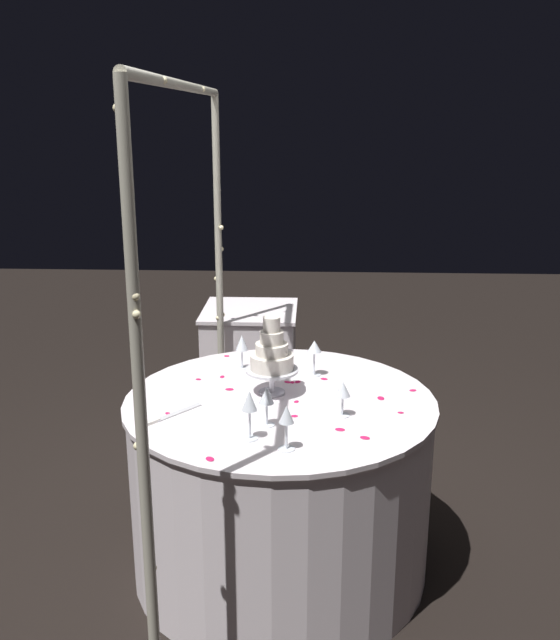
{
  "coord_description": "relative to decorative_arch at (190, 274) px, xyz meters",
  "views": [
    {
      "loc": [
        -2.67,
        -0.12,
        1.91
      ],
      "look_at": [
        0.0,
        0.0,
        1.12
      ],
      "focal_mm": 39.43,
      "sensor_mm": 36.0,
      "label": 1
    }
  ],
  "objects": [
    {
      "name": "wine_glass_6",
      "position": [
        -0.26,
        -0.32,
        -0.41
      ],
      "size": [
        0.06,
        0.06,
        0.15
      ],
      "color": "silver",
      "rests_on": "main_table"
    },
    {
      "name": "main_table",
      "position": [
        -0.0,
        -0.35,
        -0.91
      ],
      "size": [
        1.28,
        1.28,
        0.79
      ],
      "color": "white",
      "rests_on": "ground"
    },
    {
      "name": "rose_petal_18",
      "position": [
        0.39,
        -0.34,
        -0.52
      ],
      "size": [
        0.02,
        0.03,
        0.0
      ],
      "primitive_type": "ellipsoid",
      "rotation": [
        0.0,
        0.0,
        4.72
      ],
      "color": "#C61951",
      "rests_on": "main_table"
    },
    {
      "name": "side_table",
      "position": [
        1.16,
        -0.13,
        -0.88
      ],
      "size": [
        0.53,
        0.53,
        0.85
      ],
      "color": "white",
      "rests_on": "ground"
    },
    {
      "name": "rose_petal_17",
      "position": [
        0.19,
        -0.42,
        -0.52
      ],
      "size": [
        0.04,
        0.04,
        0.0
      ],
      "primitive_type": "ellipsoid",
      "rotation": [
        0.0,
        0.0,
        5.77
      ],
      "color": "#C61951",
      "rests_on": "main_table"
    },
    {
      "name": "wine_glass_5",
      "position": [
        0.28,
        -0.49,
        -0.39
      ],
      "size": [
        0.06,
        0.06,
        0.16
      ],
      "color": "silver",
      "rests_on": "main_table"
    },
    {
      "name": "wine_glass_3",
      "position": [
        0.35,
        -0.17,
        -0.4
      ],
      "size": [
        0.06,
        0.06,
        0.16
      ],
      "color": "silver",
      "rests_on": "main_table"
    },
    {
      "name": "wine_glass_0",
      "position": [
        -0.16,
        -0.6,
        -0.42
      ],
      "size": [
        0.06,
        0.06,
        0.14
      ],
      "color": "silver",
      "rests_on": "main_table"
    },
    {
      "name": "tiered_cake",
      "position": [
        0.06,
        -0.32,
        -0.35
      ],
      "size": [
        0.22,
        0.22,
        0.33
      ],
      "color": "silver",
      "rests_on": "main_table"
    },
    {
      "name": "rose_petal_16",
      "position": [
        -0.03,
        -0.42,
        -0.52
      ],
      "size": [
        0.03,
        0.03,
        0.0
      ],
      "primitive_type": "ellipsoid",
      "rotation": [
        0.0,
        0.0,
        2.78
      ],
      "color": "#C61951",
      "rests_on": "main_table"
    },
    {
      "name": "rose_petal_0",
      "position": [
        -0.54,
        -0.14,
        -0.52
      ],
      "size": [
        0.05,
        0.04,
        0.0
      ],
      "primitive_type": "ellipsoid",
      "rotation": [
        0.0,
        0.0,
        3.75
      ],
      "color": "#C61951",
      "rests_on": "main_table"
    },
    {
      "name": "rose_petal_2",
      "position": [
        -0.12,
        -0.83,
        -0.52
      ],
      "size": [
        0.02,
        0.03,
        0.0
      ],
      "primitive_type": "ellipsoid",
      "rotation": [
        0.0,
        0.0,
        1.48
      ],
      "color": "#C61951",
      "rests_on": "main_table"
    },
    {
      "name": "rose_petal_7",
      "position": [
        0.11,
        -0.91,
        -0.52
      ],
      "size": [
        0.03,
        0.04,
        0.0
      ],
      "primitive_type": "ellipsoid",
      "rotation": [
        0.0,
        0.0,
        5.06
      ],
      "color": "#C61951",
      "rests_on": "main_table"
    },
    {
      "name": "rose_petal_5",
      "position": [
        0.2,
        0.01,
        -0.52
      ],
      "size": [
        0.02,
        0.03,
        0.0
      ],
      "primitive_type": "ellipsoid",
      "rotation": [
        0.0,
        0.0,
        1.31
      ],
      "color": "#C61951",
      "rests_on": "main_table"
    },
    {
      "name": "rose_petal_14",
      "position": [
        0.32,
        -0.26,
        -0.52
      ],
      "size": [
        0.03,
        0.02,
        0.0
      ],
      "primitive_type": "ellipsoid",
      "rotation": [
        0.0,
        0.0,
        2.9
      ],
      "color": "#C61951",
      "rests_on": "main_table"
    },
    {
      "name": "rose_petal_15",
      "position": [
        -0.17,
        -0.42,
        -0.52
      ],
      "size": [
        0.02,
        0.03,
        0.0
      ],
      "primitive_type": "ellipsoid",
      "rotation": [
        0.0,
        0.0,
        4.77
      ],
      "color": "#C61951",
      "rests_on": "main_table"
    },
    {
      "name": "rose_petal_9",
      "position": [
        0.51,
        -0.07,
        -0.52
      ],
      "size": [
        0.02,
        0.03,
        0.0
      ],
      "primitive_type": "ellipsoid",
      "rotation": [
        0.0,
        0.0,
        1.5
      ],
      "color": "#C61951",
      "rests_on": "main_table"
    },
    {
      "name": "rose_petal_6",
      "position": [
        0.09,
        -0.14,
        -0.52
      ],
      "size": [
        0.03,
        0.04,
        0.0
      ],
      "primitive_type": "ellipsoid",
      "rotation": [
        0.0,
        0.0,
        1.48
      ],
      "color": "#C61951",
      "rests_on": "main_table"
    },
    {
      "name": "rose_petal_1",
      "position": [
        0.23,
        -0.09,
        -0.52
      ],
      "size": [
        0.03,
        0.02,
        0.0
      ],
      "primitive_type": "ellipsoid",
      "rotation": [
        0.0,
        0.0,
        6.24
      ],
      "color": "#C61951",
      "rests_on": "main_table"
    },
    {
      "name": "cake_knife",
      "position": [
        -0.21,
        0.07,
        -0.52
      ],
      "size": [
        0.24,
        0.21,
        0.01
      ],
      "color": "silver",
      "rests_on": "main_table"
    },
    {
      "name": "rose_petal_12",
      "position": [
        0.02,
        -0.77,
        -0.52
      ],
      "size": [
        0.04,
        0.03,
        0.0
      ],
      "primitive_type": "ellipsoid",
      "rotation": [
        0.0,
        0.0,
        0.13
      ],
      "color": "#C61951",
      "rests_on": "main_table"
    },
    {
      "name": "rose_petal_11",
      "position": [
        -0.17,
        0.07,
        -0.52
      ],
      "size": [
        0.03,
        0.03,
        0.0
      ],
      "primitive_type": "ellipsoid",
      "rotation": [
        0.0,
        0.0,
        3.88
      ],
      "color": "#C61951",
      "rests_on": "main_table"
    },
    {
      "name": "ground_plane",
      "position": [
        -0.0,
        -0.35,
        -1.31
      ],
      "size": [
        12.0,
        12.0,
        0.0
      ],
      "primitive_type": "plane",
      "color": "black"
    },
    {
      "name": "rose_petal_10",
      "position": [
        -0.35,
        -0.68,
        -0.52
      ],
      "size": [
        0.04,
        0.05,
        0.0
      ],
      "primitive_type": "ellipsoid",
      "rotation": [
        0.0,
        0.0,
        1.13
      ],
      "color": "#C61951",
      "rests_on": "main_table"
    },
    {
      "name": "decorative_arch",
      "position": [
        0.0,
        0.0,
        0.0
      ],
      "size": [
        1.78,
        0.06,
        2.02
      ],
      "color": "#B7B29E",
      "rests_on": "ground"
    },
    {
      "name": "rose_petal_19",
      "position": [
        0.18,
        -0.38,
        -0.52
      ],
      "size": [
        0.04,
        0.04,
        0.0
      ],
      "primitive_type": "ellipsoid",
      "rotation": [
        0.0,
        0.0,
        0.88
      ],
      "color": "#C61951",
      "rests_on": "main_table"
    },
    {
      "name": "rose_petal_4",
      "position": [
        0.18,
        -0.4,
        -0.52
      ],
      "size": [
        0.03,
        0.02,
        0.0
      ],
      "primitive_type": "ellipsoid",
      "rotation": [
        0.0,
        0.0,
        0.05
      ],
      "color": "#C61951",
      "rests_on": "main_table"
    },
    {
      "name": "wine_glass_2",
      "position": [
        0.42,
        -0.26,
        -0.42
      ],
      "size": [
        0.06,
        0.06,
        0.14
      ],
      "color": "silver",
      "rests_on": "main_table"
    },
    {
      "name": "rose_petal_8",
      "position": [
        0.23,
        -0.54,
        -0.52
      ],
      "size": [
        0.03,
        0.04,
        0.0
      ],
      "primitive_type": "ellipsoid",
      "rotation": [
        0.0,
        0.0,
        1.14
      ],
      "color": "#C61951",
      "rests_on": "main_table"
    },
    {
      "name": "rose_petal_13",
      "position": [
        -0.29,
        -0.59,
        -0.52
      ],
      "size": [
        0.03,
        0.04,
        0.0
      ],
      "primitive_type": "ellipsoid",
      "rotation": [
        0.0,
        0.0,
        4.52
      ],
      "color": "#C61951",
      "rests_on": "main_table"
    },
    {
      "name": "wine_glass_4",
      "position": [
        -0.45,
        -0.4,
        -0.4
      ],
      "size": [
        0.06,
        0.06,
        0.17
      ],
      "color": "silver",
      "rests_on": "main_table"
    },
    {
      "name": "wine_glass_1",
      "position": [
        -0.38,
        -0.26,
        -0.38
      ],
      "size": [
        0.06,
        0.06,
        0.19
      ],
      "color": "silver",
      "rests_on": "main_table"
    },
    {
      "name": "rose_petal_3",
      "position": [
        0.06,
        -0.62,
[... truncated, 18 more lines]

